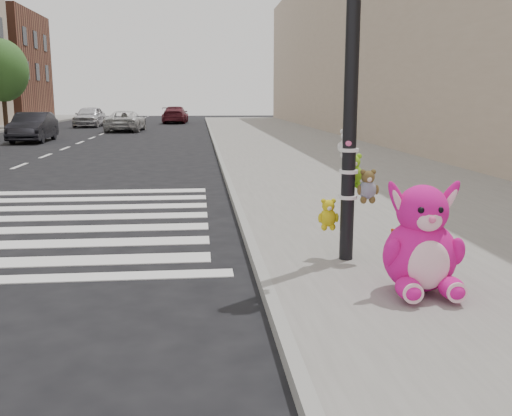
{
  "coord_description": "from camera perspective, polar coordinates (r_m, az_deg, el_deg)",
  "views": [
    {
      "loc": [
        0.88,
        -4.63,
        2.04
      ],
      "look_at": [
        1.54,
        1.95,
        0.75
      ],
      "focal_mm": 40.0,
      "sensor_mm": 36.0,
      "label": 1
    }
  ],
  "objects": [
    {
      "name": "ground",
      "position": [
        5.13,
        -15.46,
        -12.79
      ],
      "size": [
        120.0,
        120.0,
        0.0
      ],
      "primitive_type": "plane",
      "color": "black",
      "rests_on": "ground"
    },
    {
      "name": "sidewalk_near",
      "position": [
        15.32,
        9.96,
        3.49
      ],
      "size": [
        7.0,
        80.0,
        0.14
      ],
      "primitive_type": "cube",
      "color": "slate",
      "rests_on": "ground"
    },
    {
      "name": "curb_edge",
      "position": [
        14.77,
        -3.06,
        3.37
      ],
      "size": [
        0.12,
        80.0,
        0.15
      ],
      "primitive_type": "cube",
      "color": "gray",
      "rests_on": "ground"
    },
    {
      "name": "bld_far_e",
      "position": [
        53.27,
        -24.24,
        12.75
      ],
      "size": [
        6.0,
        10.0,
        9.0
      ],
      "primitive_type": "cube",
      "color": "brown",
      "rests_on": "ground"
    },
    {
      "name": "bld_near",
      "position": [
        26.61,
        16.26,
        17.01
      ],
      "size": [
        5.0,
        60.0,
        10.0
      ],
      "primitive_type": "cube",
      "color": "tan",
      "rests_on": "ground"
    },
    {
      "name": "signal_pole",
      "position": [
        6.68,
        9.47,
        8.58
      ],
      "size": [
        0.69,
        0.5,
        4.0
      ],
      "color": "black",
      "rests_on": "sidewalk_near"
    },
    {
      "name": "tree_far_c",
      "position": [
        39.55,
        -24.08,
        12.44
      ],
      "size": [
        3.2,
        3.2,
        5.44
      ],
      "color": "#382619",
      "rests_on": "sidewalk_far"
    },
    {
      "name": "pink_bunny",
      "position": [
        5.8,
        16.23,
        -3.74
      ],
      "size": [
        0.8,
        0.85,
        1.14
      ],
      "rotation": [
        0.0,
        0.0,
        -0.04
      ],
      "color": "#D91289",
      "rests_on": "sidewalk_near"
    },
    {
      "name": "red_teddy",
      "position": [
        7.68,
        13.65,
        -2.77
      ],
      "size": [
        0.16,
        0.13,
        0.22
      ],
      "primitive_type": null,
      "rotation": [
        0.0,
        0.0,
        0.18
      ],
      "color": "#B03711",
      "rests_on": "sidewalk_near"
    },
    {
      "name": "car_dark_far",
      "position": [
        28.42,
        -21.41,
        7.54
      ],
      "size": [
        1.53,
        4.13,
        1.35
      ],
      "primitive_type": "imported",
      "rotation": [
        0.0,
        0.0,
        0.02
      ],
      "color": "black",
      "rests_on": "ground"
    },
    {
      "name": "car_white_near",
      "position": [
        35.6,
        -12.91,
        8.47
      ],
      "size": [
        2.16,
        4.45,
        1.22
      ],
      "primitive_type": "imported",
      "rotation": [
        0.0,
        0.0,
        3.11
      ],
      "color": "silver",
      "rests_on": "ground"
    },
    {
      "name": "car_maroon_near",
      "position": [
        46.04,
        -8.07,
        9.22
      ],
      "size": [
        2.04,
        4.61,
        1.32
      ],
      "primitive_type": "imported",
      "rotation": [
        0.0,
        0.0,
        3.1
      ],
      "color": "#561822",
      "rests_on": "ground"
    },
    {
      "name": "car_silver_deep",
      "position": [
        41.55,
        -16.31,
        8.78
      ],
      "size": [
        1.83,
        4.25,
        1.43
      ],
      "primitive_type": "imported",
      "rotation": [
        0.0,
        0.0,
        -0.03
      ],
      "color": "silver",
      "rests_on": "ground"
    }
  ]
}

